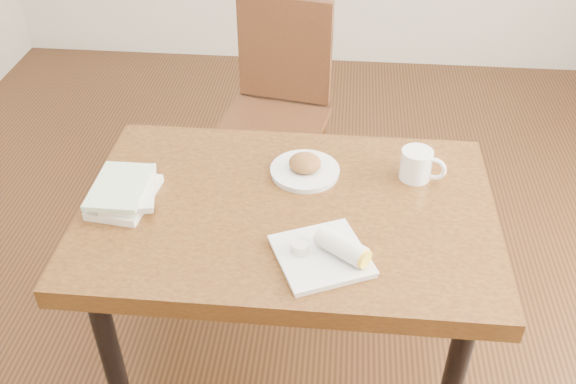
# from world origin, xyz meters

# --- Properties ---
(ground) EXTENTS (4.00, 5.00, 0.01)m
(ground) POSITION_xyz_m (0.00, 0.00, -0.01)
(ground) COLOR #472814
(ground) RESTS_ON ground
(table) EXTENTS (1.17, 0.78, 0.75)m
(table) POSITION_xyz_m (0.00, 0.00, 0.66)
(table) COLOR brown
(table) RESTS_ON ground
(chair_far) EXTENTS (0.49, 0.49, 0.95)m
(chair_far) POSITION_xyz_m (-0.13, 0.96, 0.55)
(chair_far) COLOR #4E2A16
(chair_far) RESTS_ON ground
(plate_scone) EXTENTS (0.21, 0.21, 0.07)m
(plate_scone) POSITION_xyz_m (0.04, 0.16, 0.77)
(plate_scone) COLOR white
(plate_scone) RESTS_ON table
(coffee_mug) EXTENTS (0.14, 0.09, 0.09)m
(coffee_mug) POSITION_xyz_m (0.37, 0.17, 0.80)
(coffee_mug) COLOR white
(coffee_mug) RESTS_ON table
(plate_burrito) EXTENTS (0.29, 0.29, 0.07)m
(plate_burrito) POSITION_xyz_m (0.12, -0.21, 0.77)
(plate_burrito) COLOR white
(plate_burrito) RESTS_ON table
(book_stack) EXTENTS (0.19, 0.25, 0.06)m
(book_stack) POSITION_xyz_m (-0.47, -0.01, 0.78)
(book_stack) COLOR white
(book_stack) RESTS_ON table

